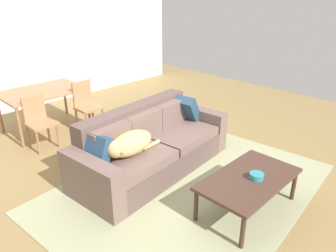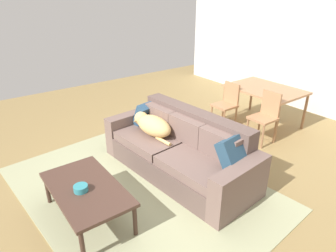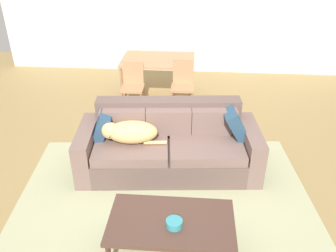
{
  "view_description": "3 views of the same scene",
  "coord_description": "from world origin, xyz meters",
  "px_view_note": "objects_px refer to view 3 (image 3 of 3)",
  "views": [
    {
      "loc": [
        -2.67,
        -2.9,
        2.44
      ],
      "look_at": [
        0.24,
        -0.02,
        0.66
      ],
      "focal_mm": 34.4,
      "sensor_mm": 36.0,
      "label": 1
    },
    {
      "loc": [
        3.04,
        -2.29,
        2.54
      ],
      "look_at": [
        -0.07,
        0.01,
        0.74
      ],
      "focal_mm": 32.21,
      "sensor_mm": 36.0,
      "label": 2
    },
    {
      "loc": [
        0.37,
        -3.89,
        2.94
      ],
      "look_at": [
        0.06,
        -0.03,
        0.75
      ],
      "focal_mm": 37.63,
      "sensor_mm": 36.0,
      "label": 3
    }
  ],
  "objects_px": {
    "throw_pillow_by_right_arm": "(235,123)",
    "coffee_table": "(171,224)",
    "couch": "(169,146)",
    "throw_pillow_by_left_arm": "(102,125)",
    "dining_chair_near_left": "(133,84)",
    "dining_chair_near_right": "(183,83)",
    "dining_table": "(158,62)",
    "dog_on_left_cushion": "(129,132)",
    "bowl_on_coffee_table": "(174,223)"
  },
  "relations": [
    {
      "from": "dining_table",
      "to": "dining_chair_near_left",
      "type": "distance_m",
      "value": 0.76
    },
    {
      "from": "dog_on_left_cushion",
      "to": "throw_pillow_by_right_arm",
      "type": "height_order",
      "value": "throw_pillow_by_right_arm"
    },
    {
      "from": "bowl_on_coffee_table",
      "to": "throw_pillow_by_right_arm",
      "type": "bearing_deg",
      "value": 67.65
    },
    {
      "from": "couch",
      "to": "throw_pillow_by_left_arm",
      "type": "bearing_deg",
      "value": 176.27
    },
    {
      "from": "throw_pillow_by_right_arm",
      "to": "bowl_on_coffee_table",
      "type": "distance_m",
      "value": 1.87
    },
    {
      "from": "dog_on_left_cushion",
      "to": "throw_pillow_by_left_arm",
      "type": "distance_m",
      "value": 0.42
    },
    {
      "from": "couch",
      "to": "throw_pillow_by_right_arm",
      "type": "relative_size",
      "value": 5.98
    },
    {
      "from": "couch",
      "to": "dining_chair_near_left",
      "type": "height_order",
      "value": "couch"
    },
    {
      "from": "dog_on_left_cushion",
      "to": "bowl_on_coffee_table",
      "type": "height_order",
      "value": "dog_on_left_cushion"
    },
    {
      "from": "couch",
      "to": "bowl_on_coffee_table",
      "type": "height_order",
      "value": "couch"
    },
    {
      "from": "dining_table",
      "to": "dog_on_left_cushion",
      "type": "bearing_deg",
      "value": -92.41
    },
    {
      "from": "dining_chair_near_right",
      "to": "dining_table",
      "type": "bearing_deg",
      "value": 129.62
    },
    {
      "from": "bowl_on_coffee_table",
      "to": "coffee_table",
      "type": "bearing_deg",
      "value": 115.46
    },
    {
      "from": "throw_pillow_by_right_arm",
      "to": "throw_pillow_by_left_arm",
      "type": "bearing_deg",
      "value": -174.89
    },
    {
      "from": "dog_on_left_cushion",
      "to": "throw_pillow_by_left_arm",
      "type": "bearing_deg",
      "value": 155.17
    },
    {
      "from": "dog_on_left_cushion",
      "to": "dining_chair_near_right",
      "type": "xyz_separation_m",
      "value": [
        0.61,
        1.97,
        -0.11
      ]
    },
    {
      "from": "throw_pillow_by_left_arm",
      "to": "dining_chair_near_left",
      "type": "height_order",
      "value": "dining_chair_near_left"
    },
    {
      "from": "couch",
      "to": "dining_chair_near_left",
      "type": "distance_m",
      "value": 1.97
    },
    {
      "from": "bowl_on_coffee_table",
      "to": "dining_chair_near_right",
      "type": "distance_m",
      "value": 3.39
    },
    {
      "from": "throw_pillow_by_right_arm",
      "to": "coffee_table",
      "type": "relative_size",
      "value": 0.33
    },
    {
      "from": "couch",
      "to": "dining_chair_near_right",
      "type": "xyz_separation_m",
      "value": [
        0.11,
        1.81,
        0.17
      ]
    },
    {
      "from": "dining_chair_near_left",
      "to": "couch",
      "type": "bearing_deg",
      "value": -66.72
    },
    {
      "from": "dog_on_left_cushion",
      "to": "throw_pillow_by_right_arm",
      "type": "xyz_separation_m",
      "value": [
        1.39,
        0.3,
        0.04
      ]
    },
    {
      "from": "throw_pillow_by_right_arm",
      "to": "dining_chair_near_left",
      "type": "distance_m",
      "value": 2.36
    },
    {
      "from": "coffee_table",
      "to": "dining_chair_near_right",
      "type": "bearing_deg",
      "value": 90.62
    },
    {
      "from": "coffee_table",
      "to": "dining_chair_near_left",
      "type": "distance_m",
      "value": 3.44
    },
    {
      "from": "couch",
      "to": "dog_on_left_cushion",
      "type": "relative_size",
      "value": 2.94
    },
    {
      "from": "dog_on_left_cushion",
      "to": "dining_chair_near_left",
      "type": "xyz_separation_m",
      "value": [
        -0.28,
        1.96,
        -0.15
      ]
    },
    {
      "from": "couch",
      "to": "dog_on_left_cushion",
      "type": "xyz_separation_m",
      "value": [
        -0.5,
        -0.16,
        0.28
      ]
    },
    {
      "from": "bowl_on_coffee_table",
      "to": "dining_chair_near_right",
      "type": "bearing_deg",
      "value": 91.16
    },
    {
      "from": "dog_on_left_cushion",
      "to": "throw_pillow_by_right_arm",
      "type": "distance_m",
      "value": 1.42
    },
    {
      "from": "throw_pillow_by_right_arm",
      "to": "bowl_on_coffee_table",
      "type": "xyz_separation_m",
      "value": [
        -0.71,
        -1.72,
        -0.18
      ]
    },
    {
      "from": "dog_on_left_cushion",
      "to": "coffee_table",
      "type": "distance_m",
      "value": 1.51
    },
    {
      "from": "throw_pillow_by_left_arm",
      "to": "coffee_table",
      "type": "distance_m",
      "value": 1.83
    },
    {
      "from": "throw_pillow_by_right_arm",
      "to": "bowl_on_coffee_table",
      "type": "bearing_deg",
      "value": -112.35
    },
    {
      "from": "couch",
      "to": "dining_chair_near_right",
      "type": "relative_size",
      "value": 2.72
    },
    {
      "from": "throw_pillow_by_right_arm",
      "to": "coffee_table",
      "type": "distance_m",
      "value": 1.82
    },
    {
      "from": "throw_pillow_by_right_arm",
      "to": "coffee_table",
      "type": "xyz_separation_m",
      "value": [
        -0.74,
        -1.65,
        -0.26
      ]
    },
    {
      "from": "coffee_table",
      "to": "dog_on_left_cushion",
      "type": "bearing_deg",
      "value": 115.61
    },
    {
      "from": "throw_pillow_by_left_arm",
      "to": "throw_pillow_by_right_arm",
      "type": "bearing_deg",
      "value": 5.11
    },
    {
      "from": "dining_chair_near_right",
      "to": "dining_chair_near_left",
      "type": "bearing_deg",
      "value": -179.19
    },
    {
      "from": "coffee_table",
      "to": "dining_chair_near_left",
      "type": "xyz_separation_m",
      "value": [
        -0.93,
        3.31,
        0.07
      ]
    },
    {
      "from": "couch",
      "to": "throw_pillow_by_right_arm",
      "type": "distance_m",
      "value": 0.95
    },
    {
      "from": "dining_table",
      "to": "dining_chair_near_left",
      "type": "relative_size",
      "value": 1.63
    },
    {
      "from": "coffee_table",
      "to": "couch",
      "type": "bearing_deg",
      "value": 95.45
    },
    {
      "from": "coffee_table",
      "to": "dining_table",
      "type": "distance_m",
      "value": 3.98
    },
    {
      "from": "dining_table",
      "to": "dining_chair_near_left",
      "type": "xyz_separation_m",
      "value": [
        -0.39,
        -0.62,
        -0.21
      ]
    },
    {
      "from": "throw_pillow_by_left_arm",
      "to": "dining_chair_near_right",
      "type": "xyz_separation_m",
      "value": [
        1.0,
        1.83,
        -0.13
      ]
    },
    {
      "from": "throw_pillow_by_right_arm",
      "to": "dining_chair_near_right",
      "type": "bearing_deg",
      "value": 114.86
    },
    {
      "from": "couch",
      "to": "bowl_on_coffee_table",
      "type": "xyz_separation_m",
      "value": [
        0.18,
        -1.58,
        0.14
      ]
    }
  ]
}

